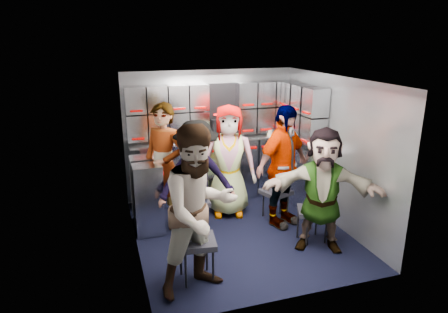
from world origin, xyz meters
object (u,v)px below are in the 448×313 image
object	(u,v)px
attendant_arc_c	(228,161)
attendant_arc_d	(283,167)
jump_seat_near_right	(313,213)
attendant_standing	(164,166)
jump_seat_mid_left	(194,203)
jump_seat_center	(225,187)
attendant_arc_e	(322,190)
attendant_arc_a	(200,211)
jump_seat_mid_right	(276,193)
jump_seat_near_left	(196,244)
attendant_arc_b	(197,181)

from	to	relation	value
attendant_arc_c	attendant_arc_d	world-z (taller)	attendant_arc_d
jump_seat_near_right	attendant_standing	size ratio (longest dim) A/B	0.28
jump_seat_mid_left	jump_seat_center	xyz separation A→B (m)	(0.62, 0.58, -0.05)
attendant_arc_d	attendant_standing	bearing A→B (deg)	137.79
attendant_arc_c	attendant_arc_e	distance (m)	1.54
attendant_arc_a	attendant_arc_c	distance (m)	1.93
jump_seat_mid_right	jump_seat_near_left	bearing A→B (deg)	-142.31
attendant_standing	attendant_arc_b	size ratio (longest dim) A/B	1.10
attendant_arc_e	attendant_standing	bearing A→B (deg)	172.10
attendant_arc_e	jump_seat_center	bearing A→B (deg)	144.37
jump_seat_mid_left	attendant_arc_a	size ratio (longest dim) A/B	0.26
jump_seat_mid_right	attendant_arc_c	size ratio (longest dim) A/B	0.29
attendant_arc_e	attendant_arc_d	bearing A→B (deg)	130.29
jump_seat_mid_left	attendant_arc_e	world-z (taller)	attendant_arc_e
attendant_arc_e	jump_seat_near_left	bearing A→B (deg)	-145.91
attendant_standing	attendant_arc_c	distance (m)	0.98
attendant_arc_a	jump_seat_center	bearing A→B (deg)	49.03
attendant_arc_a	attendant_arc_c	xyz separation A→B (m)	(0.88, 1.72, -0.07)
jump_seat_mid_left	attendant_arc_a	distance (m)	1.43
jump_seat_mid_right	attendant_arc_a	bearing A→B (deg)	-138.20
jump_seat_near_left	jump_seat_near_right	xyz separation A→B (m)	(1.66, 0.39, -0.04)
jump_seat_near_left	attendant_arc_d	size ratio (longest dim) A/B	0.28
jump_seat_near_right	jump_seat_mid_right	bearing A→B (deg)	103.32
jump_seat_near_right	attendant_arc_c	world-z (taller)	attendant_arc_c
attendant_arc_a	attendant_arc_b	distance (m)	1.17
jump_seat_center	attendant_arc_a	distance (m)	2.16
attendant_standing	attendant_arc_a	xyz separation A→B (m)	(0.09, -1.61, 0.02)
jump_seat_near_left	jump_seat_center	xyz separation A→B (m)	(0.88, 1.72, -0.08)
jump_seat_mid_right	attendant_arc_b	bearing A→B (deg)	-171.45
jump_seat_near_right	attendant_standing	world-z (taller)	attendant_standing
jump_seat_mid_left	attendant_standing	size ratio (longest dim) A/B	0.26
jump_seat_mid_left	attendant_arc_e	bearing A→B (deg)	-33.52
jump_seat_near_right	attendant_arc_a	world-z (taller)	attendant_arc_a
attendant_arc_a	attendant_arc_b	size ratio (longest dim) A/B	1.13
jump_seat_near_left	attendant_arc_d	distance (m)	1.82
jump_seat_mid_right	attendant_standing	world-z (taller)	attendant_standing
attendant_arc_b	attendant_arc_d	xyz separation A→B (m)	(1.23, 0.00, 0.07)
jump_seat_center	jump_seat_mid_right	size ratio (longest dim) A/B	0.85
attendant_arc_d	attendant_arc_b	bearing A→B (deg)	154.48
jump_seat_center	jump_seat_mid_left	bearing A→B (deg)	-137.17
attendant_arc_b	attendant_arc_a	bearing A→B (deg)	-101.96
jump_seat_mid_right	attendant_arc_e	world-z (taller)	attendant_arc_e
jump_seat_mid_right	jump_seat_near_right	distance (m)	0.78
attendant_standing	attendant_arc_e	size ratio (longest dim) A/B	1.12
jump_seat_near_left	attendant_arc_c	bearing A→B (deg)	60.30
attendant_arc_a	jump_seat_near_right	bearing A→B (deg)	2.71
jump_seat_mid_right	attendant_arc_b	xyz separation A→B (m)	(-1.23, -0.18, 0.40)
jump_seat_mid_left	jump_seat_center	size ratio (longest dim) A/B	1.15
jump_seat_near_right	attendant_arc_d	xyz separation A→B (m)	(-0.18, 0.58, 0.47)
jump_seat_mid_right	attendant_arc_d	world-z (taller)	attendant_arc_d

